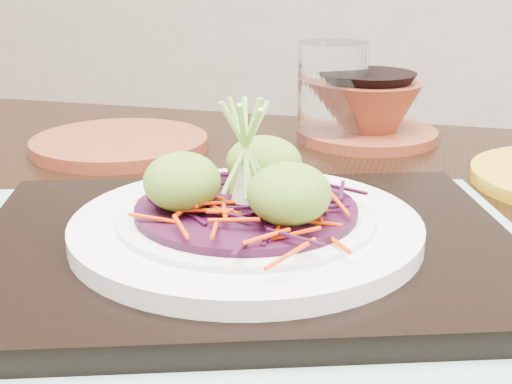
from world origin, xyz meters
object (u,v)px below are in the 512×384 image
(terracotta_side_plate, at_px, (120,144))
(water_glass, at_px, (332,93))
(dining_table, at_px, (297,345))
(serving_tray, at_px, (246,248))
(white_plate, at_px, (246,226))
(terracotta_bowl_set, at_px, (368,114))

(terracotta_side_plate, xyz_separation_m, water_glass, (0.20, 0.11, 0.05))
(dining_table, distance_m, serving_tray, 0.13)
(white_plate, bearing_deg, terracotta_side_plate, 134.90)
(terracotta_side_plate, height_order, terracotta_bowl_set, terracotta_bowl_set)
(serving_tray, relative_size, terracotta_bowl_set, 1.99)
(serving_tray, height_order, water_glass, water_glass)
(dining_table, relative_size, terracotta_side_plate, 6.53)
(water_glass, xyz_separation_m, terracotta_bowl_set, (0.04, 0.02, -0.03))
(dining_table, height_order, water_glass, water_glass)
(terracotta_side_plate, bearing_deg, dining_table, -33.64)
(dining_table, relative_size, water_glass, 11.24)
(dining_table, relative_size, terracotta_bowl_set, 6.74)
(white_plate, distance_m, terracotta_side_plate, 0.33)
(white_plate, height_order, terracotta_side_plate, white_plate)
(dining_table, height_order, terracotta_side_plate, terracotta_side_plate)
(terracotta_side_plate, bearing_deg, water_glass, 28.72)
(terracotta_bowl_set, bearing_deg, serving_tray, -91.99)
(white_plate, relative_size, water_glass, 2.15)
(terracotta_bowl_set, bearing_deg, terracotta_side_plate, -151.33)
(dining_table, distance_m, water_glass, 0.32)
(terracotta_side_plate, relative_size, water_glass, 1.72)
(serving_tray, bearing_deg, dining_table, 50.06)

